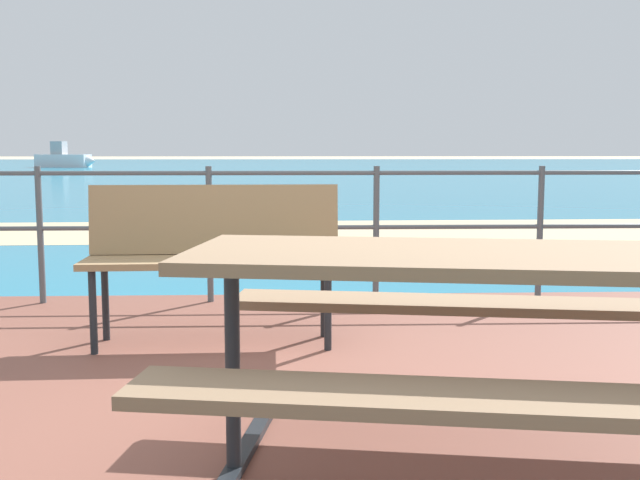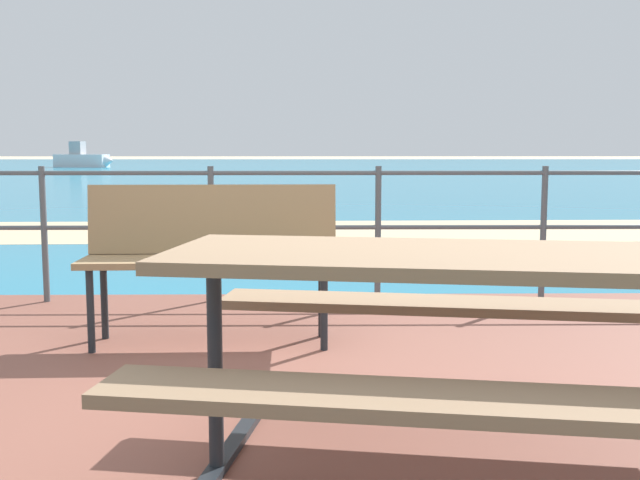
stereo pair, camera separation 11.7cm
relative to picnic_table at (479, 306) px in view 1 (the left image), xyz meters
The scene contains 8 objects.
ground_plane 1.10m from the picnic_table, 130.05° to the left, with size 240.00×240.00×0.00m, color beige.
patio_paving 1.08m from the picnic_table, 130.05° to the left, with size 6.40×5.20×0.06m, color brown.
sea_water 40.69m from the picnic_table, 90.80° to the left, with size 90.00×90.00×0.01m, color teal.
beach_strip 8.22m from the picnic_table, 93.98° to the left, with size 54.00×2.85×0.01m, color tan.
picnic_table is the anchor object (origin of this frame).
park_bench 2.16m from the picnic_table, 118.09° to the left, with size 1.41×0.45×0.88m.
railing_fence 3.08m from the picnic_table, 100.63° to the left, with size 5.94×0.04×0.96m.
boat_near 48.48m from the picnic_table, 107.82° to the left, with size 3.98×1.79×1.63m.
Camera 1 is at (-0.02, -2.96, 1.14)m, focal length 42.38 mm.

